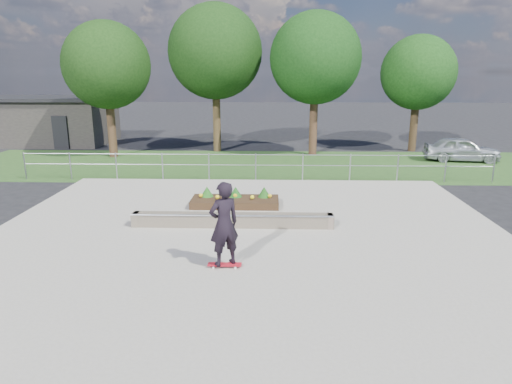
# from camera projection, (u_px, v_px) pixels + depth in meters

# --- Properties ---
(ground) EXTENTS (120.00, 120.00, 0.00)m
(ground) POSITION_uv_depth(u_px,v_px,m) (247.00, 245.00, 12.32)
(ground) COLOR black
(ground) RESTS_ON ground
(grass_verge) EXTENTS (30.00, 8.00, 0.02)m
(grass_verge) POSITION_uv_depth(u_px,v_px,m) (258.00, 165.00, 22.95)
(grass_verge) COLOR #25451B
(grass_verge) RESTS_ON ground
(concrete_slab) EXTENTS (15.00, 15.00, 0.06)m
(concrete_slab) POSITION_uv_depth(u_px,v_px,m) (247.00, 244.00, 12.31)
(concrete_slab) COLOR gray
(concrete_slab) RESTS_ON ground
(fence) EXTENTS (20.06, 0.06, 1.20)m
(fence) POSITION_uv_depth(u_px,v_px,m) (256.00, 163.00, 19.37)
(fence) COLOR gray
(fence) RESTS_ON ground
(building) EXTENTS (8.40, 5.40, 3.00)m
(building) POSITION_uv_depth(u_px,v_px,m) (47.00, 120.00, 29.74)
(building) COLOR #282624
(building) RESTS_ON ground
(tree_far_left) EXTENTS (4.55, 4.55, 7.15)m
(tree_far_left) POSITION_uv_depth(u_px,v_px,m) (107.00, 66.00, 23.88)
(tree_far_left) COLOR #362215
(tree_far_left) RESTS_ON ground
(tree_mid_left) EXTENTS (5.25, 5.25, 8.25)m
(tree_mid_left) POSITION_uv_depth(u_px,v_px,m) (215.00, 52.00, 25.46)
(tree_mid_left) COLOR #372616
(tree_mid_left) RESTS_ON ground
(tree_mid_right) EXTENTS (4.90, 4.90, 7.70)m
(tree_mid_right) POSITION_uv_depth(u_px,v_px,m) (315.00, 59.00, 24.42)
(tree_mid_right) COLOR #372116
(tree_mid_right) RESTS_ON ground
(tree_far_right) EXTENTS (4.20, 4.20, 6.60)m
(tree_far_right) POSITION_uv_depth(u_px,v_px,m) (418.00, 73.00, 25.88)
(tree_far_right) COLOR black
(tree_far_right) RESTS_ON ground
(grind_ledge) EXTENTS (6.00, 0.44, 0.43)m
(grind_ledge) POSITION_uv_depth(u_px,v_px,m) (232.00, 220.00, 13.59)
(grind_ledge) COLOR brown
(grind_ledge) RESTS_ON concrete_slab
(planter_bed) EXTENTS (3.00, 1.20, 0.61)m
(planter_bed) POSITION_uv_depth(u_px,v_px,m) (235.00, 200.00, 15.78)
(planter_bed) COLOR black
(planter_bed) RESTS_ON concrete_slab
(skateboarder) EXTENTS (0.87, 0.79, 2.09)m
(skateboarder) POSITION_uv_depth(u_px,v_px,m) (224.00, 224.00, 10.53)
(skateboarder) COLOR silver
(skateboarder) RESTS_ON concrete_slab
(parked_car) EXTENTS (3.92, 2.00, 1.28)m
(parked_car) POSITION_uv_depth(u_px,v_px,m) (462.00, 149.00, 23.76)
(parked_car) COLOR #A9ADB2
(parked_car) RESTS_ON ground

